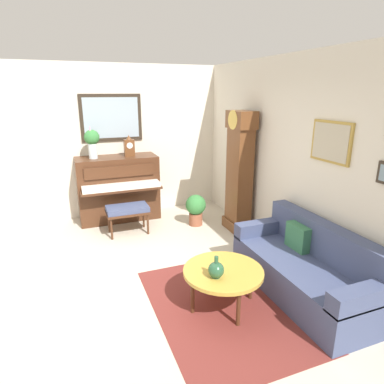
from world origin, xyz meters
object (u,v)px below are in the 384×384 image
Objects in this scene: coffee_table at (223,272)px; mantel_clock at (129,147)px; piano_bench at (127,210)px; potted_plant at (196,208)px; piano at (118,188)px; flower_vase at (92,141)px; grandfather_clock at (239,175)px; green_jug at (216,270)px; couch at (306,269)px.

mantel_clock is (-3.10, -0.38, 0.94)m from coffee_table.
potted_plant reaches higher than piano_bench.
flower_vase is at bearing -89.81° from piano.
flower_vase is (-1.25, -2.22, 0.53)m from grandfather_clock.
piano is 1.49m from potted_plant.
green_jug is at bearing -52.47° from coffee_table.
mantel_clock reaches higher than piano.
coffee_table is at bearing -32.84° from grandfather_clock.
mantel_clock is 3.32m from green_jug.
coffee_table is 1.57× the size of potted_plant.
piano_bench is 2.45m from coffee_table.
grandfather_clock is at bearing 60.61° from flower_vase.
potted_plant is (0.80, 0.98, -1.03)m from mantel_clock.
piano is 0.76× the size of couch.
mantel_clock is at bearing 89.96° from flower_vase.
piano is 2.48× the size of flower_vase.
mantel_clock is 0.68× the size of potted_plant.
mantel_clock is at bearing -172.98° from coffee_table.
green_jug is at bearing -16.98° from potted_plant.
grandfather_clock reaches higher than couch.
couch is 2.16× the size of coffee_table.
couch reaches higher than green_jug.
couch is 4.00m from flower_vase.
grandfather_clock reaches higher than piano.
piano reaches higher than potted_plant.
mantel_clock reaches higher than piano_bench.
flower_vase is (-0.73, -0.41, 1.09)m from piano_bench.
mantel_clock reaches higher than couch.
couch is 2.46m from potted_plant.
couch is 1.19m from green_jug.
coffee_table is (-0.12, -1.03, 0.10)m from couch.
potted_plant is at bearing 50.61° from mantel_clock.
piano_bench reaches higher than coffee_table.
piano_bench is at bearing -16.79° from mantel_clock.
piano is 2.24m from grandfather_clock.
piano is at bearing -171.45° from green_jug.
piano_bench is at bearing 1.39° from piano.
piano is 0.71× the size of grandfather_clock.
piano_bench is 1.21m from potted_plant.
piano_bench is at bearing -105.91° from grandfather_clock.
mantel_clock is (-0.73, 0.22, 0.95)m from piano_bench.
coffee_table is at bearing 18.16° from flower_vase.
potted_plant is at bearing -169.91° from couch.
couch is at bearing 83.27° from coffee_table.
potted_plant is at bearing 56.53° from piano.
piano is at bearing -124.47° from grandfather_clock.
green_jug is (0.11, -0.14, 0.12)m from coffee_table.
grandfather_clock is at bearing 74.09° from piano_bench.
flower_vase reaches higher than coffee_table.
flower_vase reaches higher than potted_plant.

